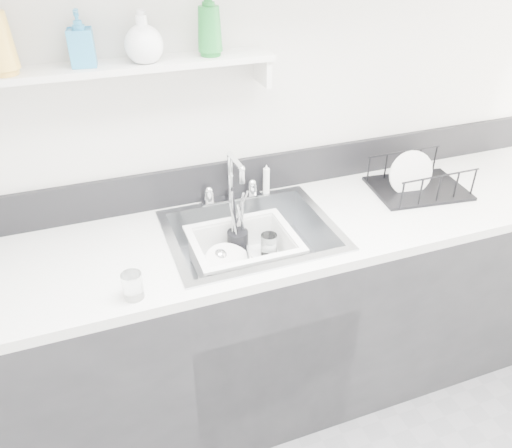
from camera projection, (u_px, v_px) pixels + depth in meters
name	position (u px, v px, depth m)	size (l,w,h in m)	color
room_shell	(407.00, 97.00, 0.86)	(3.50, 3.00, 2.60)	silver
counter_run	(252.00, 320.00, 2.16)	(3.20, 0.62, 0.92)	black
backsplash	(227.00, 179.00, 2.10)	(3.20, 0.02, 0.16)	black
sink	(252.00, 250.00, 1.96)	(0.64, 0.52, 0.20)	silver
faucet	(231.00, 189.00, 2.07)	(0.26, 0.18, 0.23)	silver
side_sprayer	(266.00, 179.00, 2.12)	(0.03, 0.03, 0.14)	white
wall_shelf	(130.00, 68.00, 1.68)	(1.00, 0.16, 0.12)	silver
wash_tub	(244.00, 254.00, 1.94)	(0.40, 0.32, 0.15)	white
plate_stack	(231.00, 268.00, 1.92)	(0.23, 0.22, 0.09)	white
utensil_cup	(238.00, 241.00, 2.01)	(0.08, 0.08, 0.28)	black
ladle	(236.00, 260.00, 1.95)	(0.25, 0.09, 0.07)	silver
tumbler_in_tub	(269.00, 245.00, 2.02)	(0.07, 0.07, 0.09)	white
tumbler_counter	(133.00, 286.00, 1.56)	(0.06, 0.06, 0.09)	white
dish_rack	(420.00, 176.00, 2.16)	(0.39, 0.30, 0.14)	black
bowl_small	(277.00, 264.00, 1.96)	(0.11, 0.11, 0.03)	white
soap_bottle_b	(80.00, 38.00, 1.58)	(0.08, 0.08, 0.17)	#2E8BBF
soap_bottle_c	(143.00, 36.00, 1.62)	(0.13, 0.13, 0.16)	white
soap_bottle_d	(209.00, 22.00, 1.68)	(0.09, 0.09, 0.22)	#197B2B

